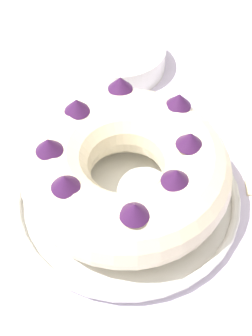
% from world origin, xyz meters
% --- Properties ---
extents(dining_table, '(1.33, 1.23, 0.76)m').
position_xyz_m(dining_table, '(0.00, 0.00, 0.67)').
color(dining_table, silver).
rests_on(dining_table, ground_plane).
extents(serving_dish, '(0.30, 0.30, 0.02)m').
position_xyz_m(serving_dish, '(0.01, 0.00, 0.77)').
color(serving_dish, white).
rests_on(serving_dish, dining_table).
extents(bundt_cake, '(0.26, 0.26, 0.10)m').
position_xyz_m(bundt_cake, '(0.01, 0.00, 0.82)').
color(bundt_cake, beige).
rests_on(bundt_cake, serving_dish).
extents(side_bowl, '(0.16, 0.16, 0.04)m').
position_xyz_m(side_bowl, '(0.02, 0.28, 0.78)').
color(side_bowl, white).
rests_on(side_bowl, dining_table).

